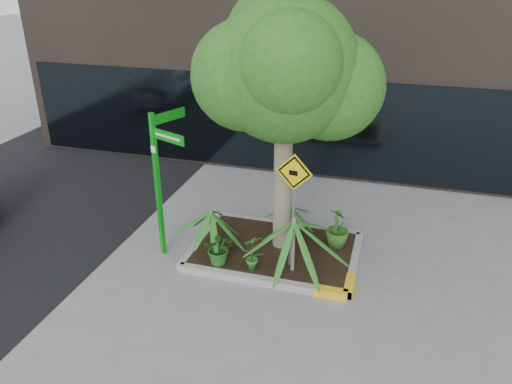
# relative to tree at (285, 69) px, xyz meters

# --- Properties ---
(ground) EXTENTS (80.00, 80.00, 0.00)m
(ground) POSITION_rel_tree_xyz_m (-0.28, -0.48, -3.70)
(ground) COLOR gray
(ground) RESTS_ON ground
(planter) EXTENTS (3.35, 2.36, 0.15)m
(planter) POSITION_rel_tree_xyz_m (-0.05, -0.21, -3.60)
(planter) COLOR #9E9E99
(planter) RESTS_ON ground
(tree) EXTENTS (3.38, 3.00, 5.07)m
(tree) POSITION_rel_tree_xyz_m (0.00, 0.00, 0.00)
(tree) COLOR gray
(tree) RESTS_ON ground
(palm_front) EXTENTS (1.24, 1.24, 1.38)m
(palm_front) POSITION_rel_tree_xyz_m (0.42, -0.86, -2.52)
(palm_front) COLOR gray
(palm_front) RESTS_ON ground
(palm_left) EXTENTS (1.01, 1.01, 1.12)m
(palm_left) POSITION_rel_tree_xyz_m (-1.28, -0.59, -2.71)
(palm_left) COLOR gray
(palm_left) RESTS_ON ground
(palm_back) EXTENTS (0.83, 0.83, 0.92)m
(palm_back) POSITION_rel_tree_xyz_m (0.11, 0.33, -2.86)
(palm_back) COLOR gray
(palm_back) RESTS_ON ground
(shrub_a) EXTENTS (0.77, 0.77, 0.67)m
(shrub_a) POSITION_rel_tree_xyz_m (-0.96, -1.02, -3.22)
(shrub_a) COLOR #225A19
(shrub_a) RESTS_ON planter
(shrub_b) EXTENTS (0.67, 0.67, 0.85)m
(shrub_b) POSITION_rel_tree_xyz_m (1.10, 0.23, -3.12)
(shrub_b) COLOR #2A601D
(shrub_b) RESTS_ON planter
(shrub_c) EXTENTS (0.55, 0.55, 0.74)m
(shrub_c) POSITION_rel_tree_xyz_m (-0.30, -1.03, -3.18)
(shrub_c) COLOR #277123
(shrub_c) RESTS_ON planter
(shrub_d) EXTENTS (0.48, 0.48, 0.66)m
(shrub_d) POSITION_rel_tree_xyz_m (0.08, 0.53, -3.22)
(shrub_d) COLOR #255518
(shrub_d) RESTS_ON planter
(street_sign_post) EXTENTS (0.81, 1.08, 2.95)m
(street_sign_post) POSITION_rel_tree_xyz_m (-2.20, -0.75, -1.88)
(street_sign_post) COLOR #0E9F18
(street_sign_post) RESTS_ON ground
(cattle_sign) EXTENTS (0.68, 0.26, 2.23)m
(cattle_sign) POSITION_rel_tree_xyz_m (0.35, -0.63, -2.04)
(cattle_sign) COLOR slate
(cattle_sign) RESTS_ON ground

